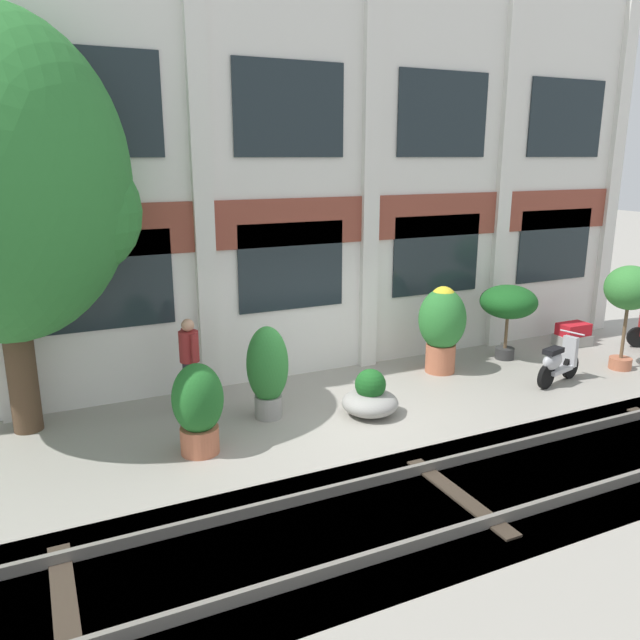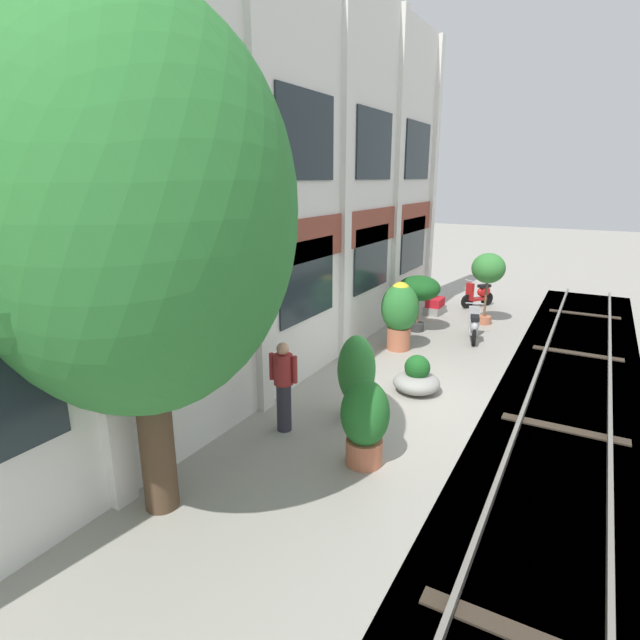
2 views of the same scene
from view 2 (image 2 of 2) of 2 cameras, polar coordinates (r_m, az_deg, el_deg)
ground_plane at (r=10.42m, az=10.43°, el=-9.02°), size 80.00×80.00×0.00m
apartment_facade at (r=10.60m, az=-2.72°, el=15.97°), size 17.39×0.64×8.77m
rail_tracks at (r=10.07m, az=25.89°, el=-12.25°), size 25.03×2.80×0.43m
broadleaf_tree at (r=6.32m, az=-20.47°, el=10.64°), size 4.03×3.84×6.46m
potted_plant_tall_urn at (r=14.67m, az=11.23°, el=3.42°), size 1.22×1.22×1.64m
potted_plant_low_pan at (r=15.88m, az=18.67°, el=5.32°), size 0.99×0.99×2.19m
potted_plant_glazed_jar at (r=13.03m, az=9.10°, el=1.07°), size 0.96×0.96×1.80m
potted_plant_square_trough at (r=16.92m, az=12.99°, el=1.54°), size 0.84×0.60×0.53m
potted_plant_fluted_column at (r=9.29m, az=4.18°, el=-5.95°), size 0.71×0.71×1.60m
potted_plant_stone_basin at (r=7.89m, az=5.15°, el=-11.33°), size 0.76×0.76×1.40m
potted_plant_wide_bowl at (r=10.70m, az=10.99°, el=-6.58°), size 0.98×0.98×0.81m
scooter_near_curb at (r=14.30m, az=17.17°, el=-0.64°), size 1.36×0.61×0.98m
scooter_second_parked at (r=18.21m, az=17.73°, el=2.81°), size 1.19×0.86×0.98m
resident_by_doorway at (r=8.81m, az=-4.19°, el=-7.31°), size 0.34×0.53×1.65m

